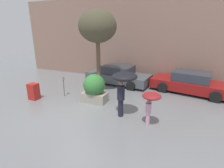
# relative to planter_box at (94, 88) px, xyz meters

# --- Properties ---
(ground_plane) EXTENTS (40.00, 40.00, 0.00)m
(ground_plane) POSITION_rel_planter_box_xyz_m (-0.18, -1.39, -0.77)
(ground_plane) COLOR slate
(building_facade) EXTENTS (18.00, 0.30, 6.00)m
(building_facade) POSITION_rel_planter_box_xyz_m (-0.18, 5.11, 2.23)
(building_facade) COLOR #8C6B5B
(building_facade) RESTS_ON ground
(planter_box) EXTENTS (1.32, 1.15, 1.52)m
(planter_box) POSITION_rel_planter_box_xyz_m (0.00, 0.00, 0.00)
(planter_box) COLOR #9E9384
(planter_box) RESTS_ON ground
(person_adult) EXTENTS (1.09, 1.09, 2.01)m
(person_adult) POSITION_rel_planter_box_xyz_m (1.94, -0.91, 0.85)
(person_adult) COLOR #1E1E2D
(person_adult) RESTS_ON ground
(person_child) EXTENTS (0.74, 0.74, 1.42)m
(person_child) POSITION_rel_planter_box_xyz_m (3.21, -1.31, 0.36)
(person_child) COLOR #D199B7
(person_child) RESTS_ON ground
(parked_car_near) EXTENTS (4.67, 2.39, 1.29)m
(parked_car_near) POSITION_rel_planter_box_xyz_m (-0.03, 3.55, -0.19)
(parked_car_near) COLOR #4C5156
(parked_car_near) RESTS_ON ground
(parked_car_far) EXTENTS (4.84, 2.58, 1.29)m
(parked_car_far) POSITION_rel_planter_box_xyz_m (4.71, 3.56, -0.18)
(parked_car_far) COLOR maroon
(parked_car_far) RESTS_ON ground
(street_tree) EXTENTS (2.16, 2.16, 4.81)m
(street_tree) POSITION_rel_planter_box_xyz_m (-0.51, 1.51, 3.07)
(street_tree) COLOR brown
(street_tree) RESTS_ON ground
(parking_meter) EXTENTS (0.14, 0.14, 1.19)m
(parking_meter) POSITION_rel_planter_box_xyz_m (-2.02, 0.02, 0.08)
(parking_meter) COLOR #595B60
(parking_meter) RESTS_ON ground
(newspaper_box) EXTENTS (0.50, 0.44, 0.90)m
(newspaper_box) POSITION_rel_planter_box_xyz_m (-3.27, -1.02, -0.32)
(newspaper_box) COLOR #B2231E
(newspaper_box) RESTS_ON ground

